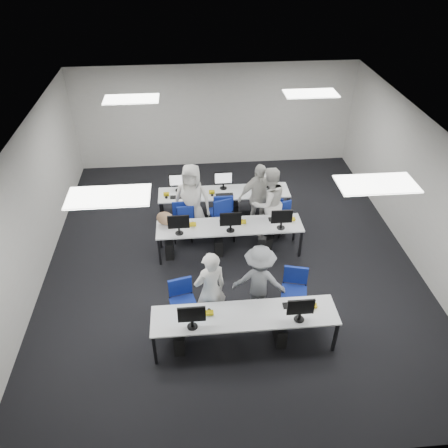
{
  "coord_description": "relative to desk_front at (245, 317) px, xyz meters",
  "views": [
    {
      "loc": [
        -0.81,
        -7.47,
        6.36
      ],
      "look_at": [
        -0.15,
        -0.1,
        1.0
      ],
      "focal_mm": 35.0,
      "sensor_mm": 36.0,
      "label": 1
    }
  ],
  "objects": [
    {
      "name": "room",
      "position": [
        0.0,
        2.4,
        0.82
      ],
      "size": [
        9.0,
        9.02,
        3.0
      ],
      "color": "black",
      "rests_on": "ground"
    },
    {
      "name": "ceiling_panels",
      "position": [
        0.0,
        2.4,
        2.3
      ],
      "size": [
        5.2,
        4.6,
        0.02
      ],
      "color": "white",
      "rests_on": "room"
    },
    {
      "name": "desk_front",
      "position": [
        0.0,
        0.0,
        0.0
      ],
      "size": [
        3.2,
        0.7,
        0.73
      ],
      "color": "silver",
      "rests_on": "ground"
    },
    {
      "name": "desk_mid",
      "position": [
        0.0,
        2.6,
        0.0
      ],
      "size": [
        3.2,
        0.7,
        0.73
      ],
      "color": "silver",
      "rests_on": "ground"
    },
    {
      "name": "desk_back",
      "position": [
        0.0,
        4.0,
        0.0
      ],
      "size": [
        3.2,
        0.7,
        0.73
      ],
      "color": "silver",
      "rests_on": "ground"
    },
    {
      "name": "equipment_front",
      "position": [
        -0.19,
        -0.02,
        -0.32
      ],
      "size": [
        2.51,
        0.41,
        1.19
      ],
      "color": "blue",
      "rests_on": "desk_front"
    },
    {
      "name": "equipment_mid",
      "position": [
        -0.19,
        2.58,
        -0.32
      ],
      "size": [
        2.91,
        0.41,
        1.19
      ],
      "color": "white",
      "rests_on": "desk_mid"
    },
    {
      "name": "equipment_back",
      "position": [
        0.19,
        4.02,
        -0.32
      ],
      "size": [
        2.91,
        0.41,
        1.19
      ],
      "color": "white",
      "rests_on": "desk_back"
    },
    {
      "name": "chair_0",
      "position": [
        -1.05,
        0.59,
        -0.38
      ],
      "size": [
        0.56,
        0.59,
        0.94
      ],
      "rotation": [
        0.0,
        0.0,
        0.23
      ],
      "color": "navy",
      "rests_on": "ground"
    },
    {
      "name": "chair_1",
      "position": [
        1.03,
        0.68,
        -0.38
      ],
      "size": [
        0.59,
        0.62,
        0.96
      ],
      "rotation": [
        0.0,
        0.0,
        -0.25
      ],
      "color": "navy",
      "rests_on": "ground"
    },
    {
      "name": "chair_2",
      "position": [
        -1.04,
        3.23,
        -0.4
      ],
      "size": [
        0.45,
        0.49,
        0.88
      ],
      "rotation": [
        0.0,
        0.0,
        0.04
      ],
      "color": "navy",
      "rests_on": "ground"
    },
    {
      "name": "chair_3",
      "position": [
        -0.07,
        3.2,
        -0.37
      ],
      "size": [
        0.49,
        0.53,
        0.98
      ],
      "rotation": [
        0.0,
        0.0,
        -0.02
      ],
      "color": "navy",
      "rests_on": "ground"
    },
    {
      "name": "chair_4",
      "position": [
        1.11,
        3.27,
        -0.41
      ],
      "size": [
        0.52,
        0.55,
        0.84
      ],
      "rotation": [
        0.0,
        0.0,
        -0.28
      ],
      "color": "navy",
      "rests_on": "ground"
    },
    {
      "name": "chair_5",
      "position": [
        -0.96,
        3.43,
        -0.41
      ],
      "size": [
        0.42,
        0.45,
        0.85
      ],
      "rotation": [
        0.0,
        0.0,
        0.0
      ],
      "color": "navy",
      "rests_on": "ground"
    },
    {
      "name": "chair_6",
      "position": [
        -0.15,
        3.48,
        -0.38
      ],
      "size": [
        0.59,
        0.62,
        0.95
      ],
      "rotation": [
        0.0,
        0.0,
        0.29
      ],
      "color": "navy",
      "rests_on": "ground"
    },
    {
      "name": "chair_7",
      "position": [
        1.24,
        3.36,
        -0.4
      ],
      "size": [
        0.55,
        0.58,
        0.9
      ],
      "rotation": [
        0.0,
        0.0,
        0.27
      ],
      "color": "navy",
      "rests_on": "ground"
    },
    {
      "name": "handbag",
      "position": [
        -1.4,
        2.78,
        0.21
      ],
      "size": [
        0.44,
        0.35,
        0.31
      ],
      "primitive_type": "ellipsoid",
      "rotation": [
        0.0,
        0.0,
        -0.29
      ],
      "color": "#8B6747",
      "rests_on": "desk_mid"
    },
    {
      "name": "student_0",
      "position": [
        -0.56,
        0.53,
        0.16
      ],
      "size": [
        0.72,
        0.6,
        1.69
      ],
      "primitive_type": "imported",
      "rotation": [
        0.0,
        0.0,
        3.52
      ],
      "color": "silver",
      "rests_on": "ground"
    },
    {
      "name": "student_1",
      "position": [
        0.96,
        3.2,
        0.2
      ],
      "size": [
        1.05,
        0.94,
        1.77
      ],
      "primitive_type": "imported",
      "rotation": [
        0.0,
        0.0,
        3.52
      ],
      "color": "silver",
      "rests_on": "ground"
    },
    {
      "name": "student_2",
      "position": [
        -0.79,
        3.47,
        0.21
      ],
      "size": [
        0.98,
        0.75,
        1.78
      ],
      "primitive_type": "imported",
      "rotation": [
        0.0,
        0.0,
        -0.23
      ],
      "color": "silver",
      "rests_on": "ground"
    },
    {
      "name": "student_3",
      "position": [
        0.77,
        3.51,
        0.17
      ],
      "size": [
        1.07,
        0.65,
        1.71
      ],
      "primitive_type": "imported",
      "rotation": [
        0.0,
        0.0,
        0.25
      ],
      "color": "silver",
      "rests_on": "ground"
    },
    {
      "name": "photographer",
      "position": [
        0.36,
        0.76,
        0.09
      ],
      "size": [
        1.1,
        0.78,
        1.55
      ],
      "primitive_type": "imported",
      "rotation": [
        0.0,
        0.0,
        2.92
      ],
      "color": "gray",
      "rests_on": "ground"
    },
    {
      "name": "dslr_camera",
      "position": [
        0.4,
        0.93,
        0.92
      ],
      "size": [
        0.18,
        0.21,
        0.1
      ],
      "primitive_type": "cube",
      "rotation": [
        0.0,
        0.0,
        2.92
      ],
      "color": "black",
      "rests_on": "photographer"
    }
  ]
}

